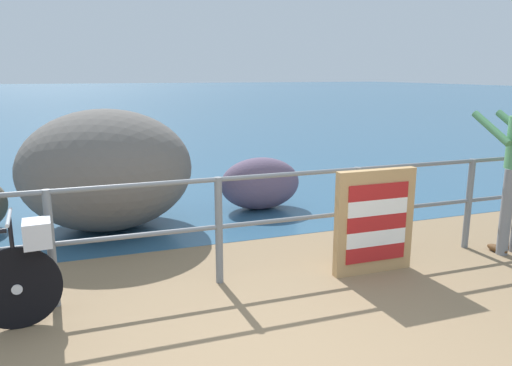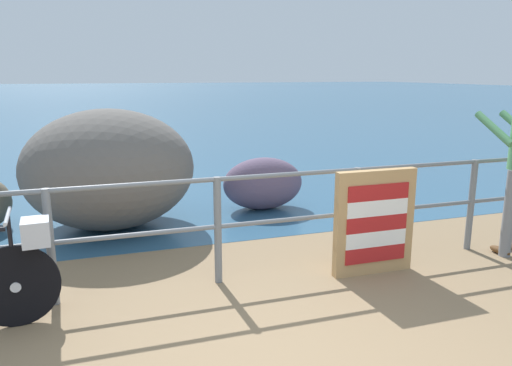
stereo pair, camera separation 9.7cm
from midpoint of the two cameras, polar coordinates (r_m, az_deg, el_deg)
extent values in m
cube|color=#846B4C|center=(22.59, -16.69, 7.13)|extent=(120.00, 120.00, 0.10)
cube|color=#2D5675|center=(50.30, -18.39, 9.88)|extent=(120.00, 90.00, 0.01)
cylinder|color=slate|center=(4.48, -23.26, -7.07)|extent=(0.07, 0.07, 1.02)
cylinder|color=slate|center=(4.59, -4.94, -5.58)|extent=(0.07, 0.07, 1.02)
cylinder|color=slate|center=(5.12, 10.93, -3.82)|extent=(0.07, 0.07, 1.02)
cylinder|color=slate|center=(5.96, 23.03, -2.26)|extent=(0.07, 0.07, 1.02)
cylinder|color=slate|center=(4.46, -5.06, 0.41)|extent=(8.66, 0.04, 0.04)
cylinder|color=slate|center=(4.57, -4.95, -5.10)|extent=(8.66, 0.04, 0.04)
cylinder|color=black|center=(4.28, -26.61, -10.90)|extent=(0.66, 0.08, 0.66)
cylinder|color=#B7BCC6|center=(4.28, -26.61, -10.90)|extent=(0.08, 0.06, 0.08)
cylinder|color=black|center=(4.18, -27.00, -7.30)|extent=(0.03, 0.03, 0.57)
cylinder|color=#B7BCC6|center=(4.10, -27.40, -3.54)|extent=(0.06, 0.48, 0.03)
cube|color=#B7BCC6|center=(4.13, -24.69, -5.33)|extent=(0.22, 0.25, 0.20)
cylinder|color=slate|center=(5.92, 26.64, -3.07)|extent=(0.12, 0.12, 0.95)
ellipsoid|color=#513319|center=(6.07, 25.81, -6.89)|extent=(0.12, 0.27, 0.08)
ellipsoid|color=#513319|center=(6.22, 27.04, -6.56)|extent=(0.12, 0.27, 0.08)
cylinder|color=#4C8C59|center=(5.85, 25.23, 5.79)|extent=(0.11, 0.52, 0.34)
cube|color=tan|center=(4.94, 13.04, -4.39)|extent=(0.84, 0.09, 1.04)
cube|color=#AD1E1E|center=(5.00, 13.17, -7.96)|extent=(0.66, 0.01, 0.16)
cube|color=white|center=(4.95, 13.26, -6.27)|extent=(0.66, 0.01, 0.16)
cube|color=#AD1E1E|center=(4.90, 13.35, -4.55)|extent=(0.66, 0.01, 0.16)
cube|color=white|center=(4.86, 13.45, -2.79)|extent=(0.66, 0.01, 0.16)
cube|color=#AD1E1E|center=(4.82, 13.54, -1.00)|extent=(0.66, 0.01, 0.16)
ellipsoid|color=#605B56|center=(6.45, -17.40, 1.50)|extent=(2.13, 1.93, 1.51)
ellipsoid|color=#604E65|center=(7.10, 0.10, -0.05)|extent=(1.18, 0.72, 0.75)
camera|label=1|loc=(0.05, -90.56, -0.13)|focal=34.43mm
camera|label=2|loc=(0.05, 89.44, 0.13)|focal=34.43mm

